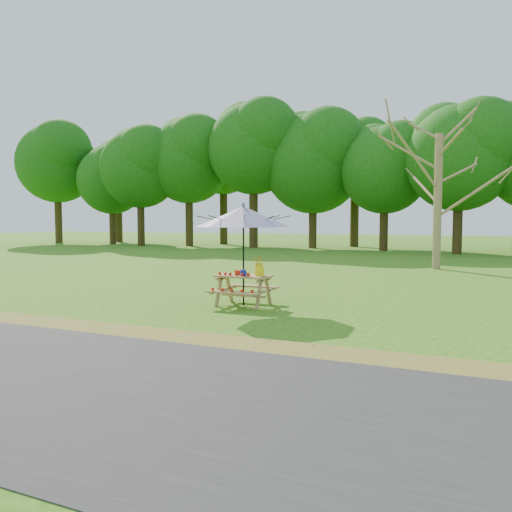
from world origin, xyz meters
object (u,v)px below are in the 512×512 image
at_px(bare_tree, 441,77).
at_px(flower_bucket, 260,265).
at_px(picnic_table, 243,291).
at_px(patio_umbrella, 243,217).

bearing_deg(bare_tree, flower_bucket, -105.42).
distance_m(picnic_table, patio_umbrella, 1.62).
relative_size(picnic_table, flower_bucket, 3.00).
bearing_deg(bare_tree, picnic_table, -107.08).
relative_size(patio_umbrella, flower_bucket, 6.01).
bearing_deg(bare_tree, patio_umbrella, -107.08).
distance_m(bare_tree, picnic_table, 13.16).
xyz_separation_m(bare_tree, patio_umbrella, (-3.27, -10.66, -5.38)).
bearing_deg(picnic_table, patio_umbrella, 84.81).
relative_size(bare_tree, patio_umbrella, 4.56).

